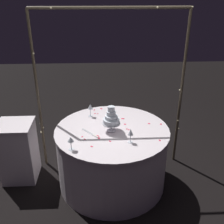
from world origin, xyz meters
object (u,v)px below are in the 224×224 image
(main_table, at_px, (112,156))
(tiered_cake, at_px, (111,119))
(decorative_arch, at_px, (110,70))
(wine_glass_2, at_px, (90,107))
(side_table, at_px, (18,151))
(cake_knife, at_px, (91,134))
(wine_glass_0, at_px, (131,133))
(wine_glass_1, at_px, (71,140))

(main_table, xyz_separation_m, tiered_cake, (-0.01, -0.03, 0.56))
(decorative_arch, xyz_separation_m, wine_glass_2, (-0.27, -0.07, -0.48))
(side_table, bearing_deg, tiered_cake, -8.98)
(main_table, relative_size, cake_knife, 5.90)
(wine_glass_0, relative_size, cake_knife, 0.72)
(wine_glass_2, height_order, cake_knife, wine_glass_2)
(decorative_arch, height_order, wine_glass_2, decorative_arch)
(wine_glass_0, bearing_deg, wine_glass_1, -169.82)
(decorative_arch, distance_m, cake_knife, 0.85)
(cake_knife, bearing_deg, wine_glass_1, -122.06)
(decorative_arch, xyz_separation_m, main_table, (-0.00, -0.45, -1.01))
(main_table, xyz_separation_m, wine_glass_0, (0.19, -0.31, 0.52))
(main_table, relative_size, wine_glass_2, 7.74)
(side_table, bearing_deg, wine_glass_2, 12.70)
(side_table, distance_m, cake_knife, 1.08)
(decorative_arch, xyz_separation_m, side_table, (-1.23, -0.29, -1.00))
(tiered_cake, height_order, wine_glass_0, tiered_cake)
(tiered_cake, height_order, wine_glass_2, tiered_cake)
(decorative_arch, height_order, wine_glass_1, decorative_arch)
(tiered_cake, xyz_separation_m, wine_glass_1, (-0.45, -0.39, -0.04))
(decorative_arch, relative_size, main_table, 1.55)
(tiered_cake, relative_size, wine_glass_1, 2.05)
(wine_glass_2, distance_m, cake_knife, 0.49)
(wine_glass_1, height_order, cake_knife, wine_glass_1)
(wine_glass_0, distance_m, wine_glass_1, 0.66)
(side_table, relative_size, wine_glass_1, 5.20)
(side_table, relative_size, wine_glass_2, 4.48)
(main_table, height_order, side_table, side_table)
(tiered_cake, bearing_deg, cake_knife, -164.95)
(cake_knife, bearing_deg, decorative_arch, 64.89)
(side_table, xyz_separation_m, cake_knife, (0.97, -0.26, 0.39))
(wine_glass_0, height_order, wine_glass_1, wine_glass_0)
(wine_glass_2, bearing_deg, side_table, -167.30)
(side_table, distance_m, wine_glass_1, 1.09)
(side_table, distance_m, wine_glass_0, 1.58)
(main_table, height_order, wine_glass_2, wine_glass_2)
(tiered_cake, bearing_deg, main_table, 70.45)
(wine_glass_1, bearing_deg, tiered_cake, 41.16)
(side_table, height_order, cake_knife, side_table)
(decorative_arch, relative_size, tiered_cake, 6.77)
(side_table, bearing_deg, cake_knife, -14.81)
(main_table, relative_size, tiered_cake, 4.38)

